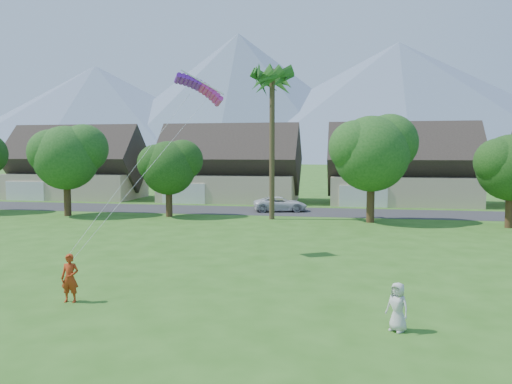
% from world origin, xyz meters
% --- Properties ---
extents(ground, '(500.00, 500.00, 0.00)m').
position_xyz_m(ground, '(0.00, 0.00, 0.00)').
color(ground, '#2D6019').
rests_on(ground, ground).
extents(street, '(90.00, 7.00, 0.01)m').
position_xyz_m(street, '(0.00, 34.00, 0.01)').
color(street, '#2D2D30').
rests_on(street, ground).
extents(kite_flyer, '(0.71, 0.51, 1.83)m').
position_xyz_m(kite_flyer, '(-6.09, 4.44, 0.92)').
color(kite_flyer, '#A93213').
rests_on(kite_flyer, ground).
extents(watcher, '(0.91, 0.86, 1.56)m').
position_xyz_m(watcher, '(5.71, 3.48, 0.78)').
color(watcher, beige).
rests_on(watcher, ground).
extents(parked_car, '(5.44, 3.46, 1.40)m').
position_xyz_m(parked_car, '(-2.02, 34.00, 0.70)').
color(parked_car, silver).
rests_on(parked_car, ground).
extents(mountain_ridge, '(540.00, 240.00, 70.00)m').
position_xyz_m(mountain_ridge, '(10.40, 260.00, 29.07)').
color(mountain_ridge, slate).
rests_on(mountain_ridge, ground).
extents(houses_row, '(72.75, 8.19, 8.86)m').
position_xyz_m(houses_row, '(0.49, 42.99, 3.44)').
color(houses_row, beige).
rests_on(houses_row, ground).
extents(tree_row, '(62.27, 6.67, 8.45)m').
position_xyz_m(tree_row, '(-1.14, 27.92, 4.89)').
color(tree_row, '#47301C').
rests_on(tree_row, ground).
extents(fan_palm, '(3.00, 3.00, 13.80)m').
position_xyz_m(fan_palm, '(-2.00, 28.50, 11.80)').
color(fan_palm, '#4C3D26').
rests_on(fan_palm, ground).
extents(parafoil_kite, '(2.98, 1.42, 0.50)m').
position_xyz_m(parafoil_kite, '(-3.77, 13.93, 9.16)').
color(parafoil_kite, purple).
rests_on(parafoil_kite, ground).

